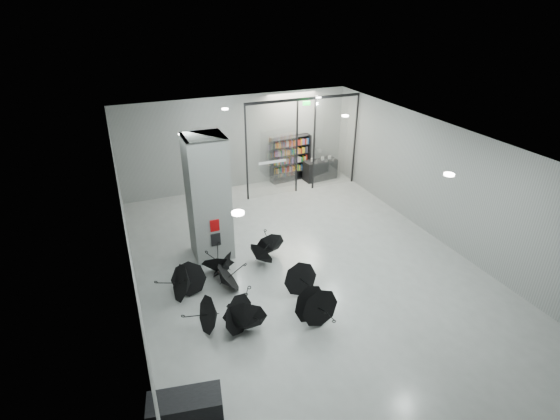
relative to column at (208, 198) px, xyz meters
name	(u,v)px	position (x,y,z in m)	size (l,w,h in m)	color
room	(310,185)	(2.50, -2.00, 0.84)	(14.00, 14.02, 4.01)	gray
column	(208,198)	(0.00, 0.00, 0.00)	(1.20, 1.20, 4.00)	slate
fire_cabinet	(215,226)	(0.00, -0.62, -0.65)	(0.28, 0.04, 0.38)	#A50A07
info_panel	(216,240)	(0.00, -0.62, -1.15)	(0.30, 0.03, 0.42)	black
exit_sign	(307,103)	(4.90, 3.30, 1.82)	(0.30, 0.06, 0.15)	#0CE533
glass_partition	(303,142)	(4.89, 3.50, 0.18)	(5.06, 0.08, 4.00)	silver
bench	(185,406)	(-2.00, -5.71, -1.76)	(1.47, 0.63, 0.47)	black
bookshelf	(290,159)	(4.87, 4.75, -0.97)	(1.87, 0.37, 2.06)	black
shop_counter	(320,170)	(6.18, 4.32, -1.54)	(1.53, 0.61, 0.92)	black
umbrella_cluster	(245,292)	(0.23, -2.75, -1.69)	(4.08, 4.13, 1.26)	black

